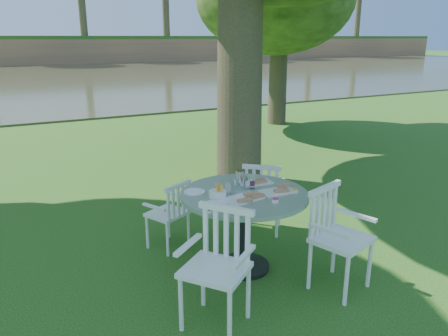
% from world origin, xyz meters
% --- Properties ---
extents(ground, '(140.00, 140.00, 0.00)m').
position_xyz_m(ground, '(0.00, 0.00, 0.00)').
color(ground, '#16410D').
rests_on(ground, ground).
extents(table, '(1.32, 1.32, 0.86)m').
position_xyz_m(table, '(-0.24, -0.72, 0.68)').
color(table, black).
rests_on(table, ground).
extents(chair_ne, '(0.64, 0.63, 0.93)m').
position_xyz_m(chair_ne, '(0.40, -0.06, 0.54)').
color(chair_ne, white).
rests_on(chair_ne, ground).
extents(chair_nw, '(0.54, 0.53, 0.82)m').
position_xyz_m(chair_nw, '(-0.75, 0.06, 0.48)').
color(chair_nw, white).
rests_on(chair_nw, ground).
extents(chair_sw, '(0.69, 0.70, 1.02)m').
position_xyz_m(chair_sw, '(-0.86, -1.38, 0.60)').
color(chair_sw, white).
rests_on(chair_sw, ground).
extents(chair_se, '(0.63, 0.61, 1.01)m').
position_xyz_m(chair_se, '(0.37, -1.40, 0.60)').
color(chair_se, white).
rests_on(chair_se, ground).
extents(tableware, '(1.09, 0.77, 0.20)m').
position_xyz_m(tableware, '(-0.28, -0.68, 0.90)').
color(tableware, white).
rests_on(tableware, table).
extents(river, '(100.00, 28.00, 0.12)m').
position_xyz_m(river, '(0.00, 23.00, 0.00)').
color(river, '#373922').
rests_on(river, ground).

